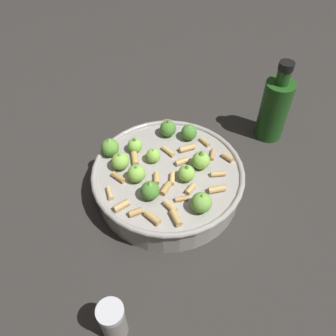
# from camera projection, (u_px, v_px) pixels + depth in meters

# --- Properties ---
(ground_plane) EXTENTS (2.40, 2.40, 0.00)m
(ground_plane) POSITION_uv_depth(u_px,v_px,m) (168.00, 190.00, 0.75)
(ground_plane) COLOR #2D2B28
(cooking_pan) EXTENTS (0.31, 0.31, 0.11)m
(cooking_pan) POSITION_uv_depth(u_px,v_px,m) (167.00, 178.00, 0.72)
(cooking_pan) COLOR #9E9993
(cooking_pan) RESTS_ON ground
(pepper_shaker) EXTENTS (0.04, 0.04, 0.09)m
(pepper_shaker) POSITION_uv_depth(u_px,v_px,m) (113.00, 321.00, 0.53)
(pepper_shaker) COLOR gray
(pepper_shaker) RESTS_ON ground
(olive_oil_bottle) EXTENTS (0.07, 0.07, 0.20)m
(olive_oil_bottle) POSITION_uv_depth(u_px,v_px,m) (274.00, 108.00, 0.81)
(olive_oil_bottle) COLOR #1E4C19
(olive_oil_bottle) RESTS_ON ground
(wooden_spoon) EXTENTS (0.12, 0.20, 0.02)m
(wooden_spoon) POSITION_uv_depth(u_px,v_px,m) (191.00, 137.00, 0.85)
(wooden_spoon) COLOR #9E703D
(wooden_spoon) RESTS_ON ground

